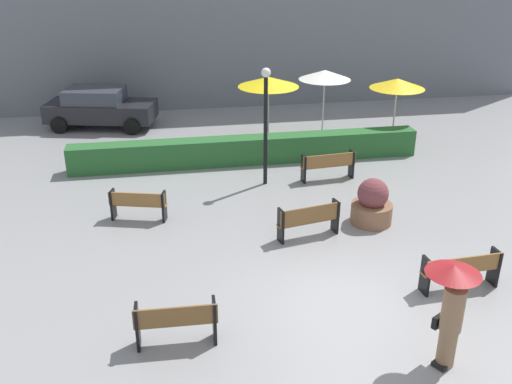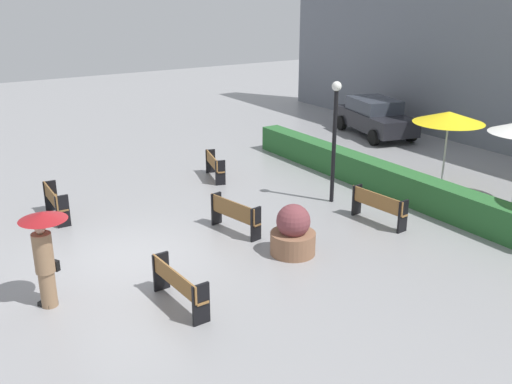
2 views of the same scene
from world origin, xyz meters
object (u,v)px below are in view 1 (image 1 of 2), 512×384
(patio_umbrella_yellow, at_px, (268,82))
(patio_umbrella_yellow_far, at_px, (397,84))
(planter_pot, at_px, (372,204))
(bench_back_row, at_px, (328,164))
(bench_near_right, at_px, (462,269))
(bench_mid_center, at_px, (309,219))
(bench_far_left, at_px, (138,203))
(patio_umbrella_white, at_px, (325,75))
(pedestrian_with_umbrella, at_px, (452,303))
(bench_near_left, at_px, (176,321))
(lamp_post, at_px, (266,114))
(parked_car, at_px, (100,107))

(patio_umbrella_yellow, distance_m, patio_umbrella_yellow_far, 4.61)
(planter_pot, bearing_deg, bench_back_row, 95.46)
(bench_near_right, distance_m, planter_pot, 3.45)
(patio_umbrella_yellow, bearing_deg, bench_mid_center, -93.11)
(bench_far_left, xyz_separation_m, patio_umbrella_white, (6.88, 6.26, 1.83))
(pedestrian_with_umbrella, height_order, planter_pot, pedestrian_with_umbrella)
(patio_umbrella_yellow_far, bearing_deg, pedestrian_with_umbrella, -107.99)
(planter_pot, bearing_deg, patio_umbrella_white, 84.00)
(bench_near_left, xyz_separation_m, planter_pot, (5.33, 4.19, 0.00))
(bench_far_left, xyz_separation_m, lamp_post, (3.81, 1.89, 1.73))
(bench_mid_center, distance_m, lamp_post, 4.03)
(patio_umbrella_yellow_far, bearing_deg, patio_umbrella_white, 150.55)
(bench_near_right, relative_size, parked_car, 0.39)
(pedestrian_with_umbrella, bearing_deg, bench_far_left, 128.75)
(bench_back_row, xyz_separation_m, patio_umbrella_white, (1.08, 4.42, 1.79))
(bench_far_left, distance_m, lamp_post, 4.59)
(bench_mid_center, relative_size, planter_pot, 1.33)
(bench_back_row, relative_size, lamp_post, 0.49)
(bench_mid_center, bearing_deg, parked_car, 119.04)
(bench_near_left, height_order, planter_pot, planter_pot)
(bench_near_left, bearing_deg, patio_umbrella_yellow_far, 50.86)
(bench_far_left, distance_m, parked_car, 8.89)
(bench_far_left, relative_size, bench_back_row, 0.88)
(bench_far_left, relative_size, patio_umbrella_white, 0.61)
(pedestrian_with_umbrella, bearing_deg, bench_near_right, 55.96)
(bench_back_row, height_order, patio_umbrella_yellow_far, patio_umbrella_yellow_far)
(bench_near_left, bearing_deg, bench_mid_center, 46.44)
(bench_near_left, bearing_deg, bench_back_row, 55.18)
(patio_umbrella_yellow, distance_m, parked_car, 7.06)
(pedestrian_with_umbrella, distance_m, patio_umbrella_yellow_far, 12.31)
(bench_back_row, distance_m, patio_umbrella_white, 4.89)
(bench_far_left, bearing_deg, patio_umbrella_yellow_far, 28.32)
(bench_back_row, xyz_separation_m, patio_umbrella_yellow, (-1.15, 3.92, 1.74))
(bench_back_row, height_order, parked_car, parked_car)
(bench_near_left, bearing_deg, pedestrian_with_umbrella, -15.92)
(bench_far_left, relative_size, lamp_post, 0.43)
(bench_near_right, bearing_deg, patio_umbrella_yellow, 101.97)
(bench_mid_center, xyz_separation_m, patio_umbrella_white, (2.63, 8.00, 1.80))
(bench_back_row, distance_m, lamp_post, 2.61)
(bench_far_left, bearing_deg, bench_back_row, 17.61)
(planter_pot, height_order, parked_car, parked_car)
(bench_mid_center, distance_m, bench_far_left, 4.59)
(pedestrian_with_umbrella, relative_size, patio_umbrella_white, 0.80)
(bench_far_left, bearing_deg, patio_umbrella_white, 42.30)
(lamp_post, bearing_deg, bench_far_left, -153.63)
(patio_umbrella_white, height_order, parked_car, patio_umbrella_white)
(bench_mid_center, bearing_deg, patio_umbrella_yellow, 86.89)
(lamp_post, bearing_deg, bench_back_row, -1.42)
(bench_near_right, bearing_deg, bench_back_row, 99.24)
(bench_mid_center, bearing_deg, pedestrian_with_umbrella, -76.97)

